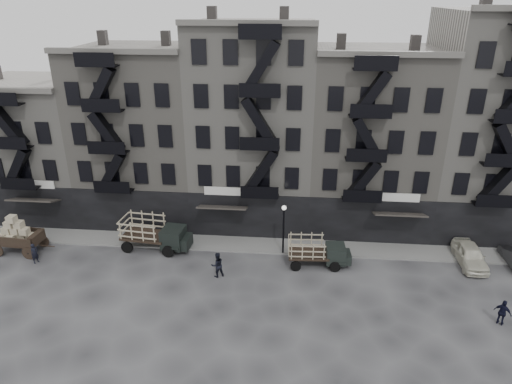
# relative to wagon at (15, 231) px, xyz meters

# --- Properties ---
(ground) EXTENTS (140.00, 140.00, 0.00)m
(ground) POSITION_rel_wagon_xyz_m (18.11, -1.12, -1.83)
(ground) COLOR #38383A
(ground) RESTS_ON ground
(sidewalk) EXTENTS (55.00, 2.50, 0.15)m
(sidewalk) POSITION_rel_wagon_xyz_m (18.11, 2.63, -1.76)
(sidewalk) COLOR slate
(sidewalk) RESTS_ON ground
(building_west) EXTENTS (10.00, 11.35, 13.20)m
(building_west) POSITION_rel_wagon_xyz_m (-1.89, 8.71, 4.17)
(building_west) COLOR gray
(building_west) RESTS_ON ground
(building_midwest) EXTENTS (10.00, 11.35, 16.20)m
(building_midwest) POSITION_rel_wagon_xyz_m (8.11, 8.70, 5.67)
(building_midwest) COLOR gray
(building_midwest) RESTS_ON ground
(building_center) EXTENTS (10.00, 11.35, 18.20)m
(building_center) POSITION_rel_wagon_xyz_m (18.11, 8.70, 6.67)
(building_center) COLOR gray
(building_center) RESTS_ON ground
(building_mideast) EXTENTS (10.00, 11.35, 16.20)m
(building_mideast) POSITION_rel_wagon_xyz_m (28.11, 8.70, 5.67)
(building_mideast) COLOR gray
(building_mideast) RESTS_ON ground
(building_east) EXTENTS (10.00, 11.35, 19.20)m
(building_east) POSITION_rel_wagon_xyz_m (38.11, 8.70, 7.17)
(building_east) COLOR gray
(building_east) RESTS_ON ground
(lamp_post) EXTENTS (0.36, 0.36, 4.28)m
(lamp_post) POSITION_rel_wagon_xyz_m (21.11, 1.48, 0.95)
(lamp_post) COLOR black
(lamp_post) RESTS_ON ground
(wagon) EXTENTS (3.92, 2.29, 3.21)m
(wagon) POSITION_rel_wagon_xyz_m (0.00, 0.00, 0.00)
(wagon) COLOR black
(wagon) RESTS_ON ground
(stake_truck_west) EXTENTS (5.71, 2.77, 2.78)m
(stake_truck_west) POSITION_rel_wagon_xyz_m (10.73, 1.46, -0.25)
(stake_truck_west) COLOR black
(stake_truck_west) RESTS_ON ground
(stake_truck_east) EXTENTS (4.76, 2.15, 2.34)m
(stake_truck_east) POSITION_rel_wagon_xyz_m (23.73, 0.17, -0.49)
(stake_truck_east) COLOR black
(stake_truck_east) RESTS_ON ground
(car_east) EXTENTS (1.82, 4.51, 1.53)m
(car_east) POSITION_rel_wagon_xyz_m (35.38, 1.37, -1.06)
(car_east) COLOR beige
(car_east) RESTS_ON ground
(pedestrian_west) EXTENTS (0.62, 0.71, 1.63)m
(pedestrian_west) POSITION_rel_wagon_xyz_m (2.19, -1.45, -1.02)
(pedestrian_west) COLOR black
(pedestrian_west) RESTS_ON ground
(pedestrian_mid) EXTENTS (1.18, 1.10, 1.94)m
(pedestrian_mid) POSITION_rel_wagon_xyz_m (16.44, -2.01, -0.86)
(pedestrian_mid) COLOR black
(pedestrian_mid) RESTS_ON ground
(policeman) EXTENTS (1.07, 0.97, 1.76)m
(policeman) POSITION_rel_wagon_xyz_m (35.02, -5.65, -0.95)
(policeman) COLOR black
(policeman) RESTS_ON ground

